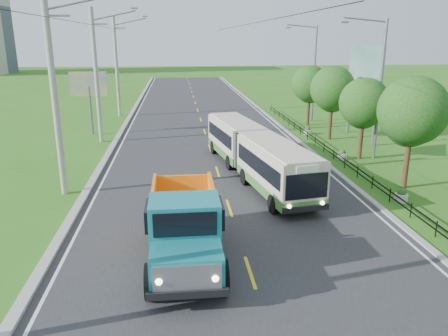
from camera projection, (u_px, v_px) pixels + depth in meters
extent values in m
plane|color=#2D6818|center=(250.00, 272.00, 15.09)|extent=(240.00, 240.00, 0.00)
cube|color=#28282B|center=(208.00, 142.00, 34.15)|extent=(14.00, 120.00, 0.02)
cube|color=#9E9E99|center=(114.00, 143.00, 33.39)|extent=(0.40, 120.00, 0.15)
cube|color=#9E9E99|center=(297.00, 139.00, 34.88)|extent=(0.30, 120.00, 0.10)
cube|color=silver|center=(122.00, 144.00, 33.46)|extent=(0.12, 120.00, 0.00)
cube|color=silver|center=(291.00, 140.00, 34.84)|extent=(0.12, 120.00, 0.00)
cube|color=yellow|center=(250.00, 272.00, 15.09)|extent=(0.12, 2.20, 0.00)
cube|color=black|center=(334.00, 155.00, 29.18)|extent=(0.04, 40.00, 0.60)
cylinder|color=gray|center=(55.00, 98.00, 21.39)|extent=(0.32, 0.32, 10.00)
cube|color=slate|center=(57.00, 16.00, 20.36)|extent=(1.20, 0.10, 0.10)
cylinder|color=gray|center=(96.00, 77.00, 32.83)|extent=(0.32, 0.32, 10.00)
cube|color=slate|center=(99.00, 24.00, 31.80)|extent=(1.20, 0.10, 0.10)
cube|color=slate|center=(134.00, 8.00, 31.76)|extent=(0.50, 0.18, 0.12)
cylinder|color=gray|center=(117.00, 67.00, 44.27)|extent=(0.32, 0.32, 10.00)
cube|color=slate|center=(119.00, 28.00, 43.24)|extent=(1.20, 0.10, 0.10)
cube|color=slate|center=(145.00, 16.00, 43.20)|extent=(0.50, 0.18, 0.12)
cylinder|color=#382314|center=(407.00, 158.00, 23.26)|extent=(0.28, 0.28, 3.36)
sphere|color=#154714|center=(413.00, 111.00, 22.54)|extent=(3.60, 3.60, 3.60)
sphere|color=#154714|center=(410.00, 123.00, 23.24)|extent=(2.64, 2.64, 2.64)
cylinder|color=#382314|center=(361.00, 137.00, 29.02)|extent=(0.28, 0.28, 3.02)
sphere|color=#154714|center=(364.00, 103.00, 28.38)|extent=(3.24, 3.24, 3.24)
sphere|color=#154714|center=(363.00, 111.00, 29.06)|extent=(2.38, 2.38, 2.38)
cylinder|color=#382314|center=(330.00, 119.00, 34.71)|extent=(0.28, 0.28, 3.25)
sphere|color=#154714|center=(333.00, 88.00, 34.02)|extent=(3.48, 3.48, 3.48)
sphere|color=#154714|center=(332.00, 96.00, 34.71)|extent=(2.55, 2.55, 2.55)
cylinder|color=#382314|center=(308.00, 109.00, 40.45)|extent=(0.28, 0.28, 3.08)
sphere|color=#154714|center=(310.00, 84.00, 39.80)|extent=(3.30, 3.30, 3.30)
sphere|color=#154714|center=(310.00, 90.00, 40.48)|extent=(2.42, 2.42, 2.42)
cylinder|color=slate|center=(380.00, 91.00, 28.28)|extent=(0.20, 0.20, 9.00)
cylinder|color=slate|center=(366.00, 20.00, 26.88)|extent=(2.80, 0.10, 0.34)
cube|color=slate|center=(345.00, 22.00, 26.79)|extent=(0.45, 0.16, 0.12)
cylinder|color=slate|center=(314.00, 74.00, 41.62)|extent=(0.20, 0.20, 9.00)
cylinder|color=slate|center=(302.00, 26.00, 40.23)|extent=(2.80, 0.10, 0.34)
cube|color=slate|center=(288.00, 28.00, 40.13)|extent=(0.45, 0.16, 0.12)
cylinder|color=silver|center=(401.00, 198.00, 21.65)|extent=(0.64, 0.64, 0.40)
sphere|color=#154714|center=(402.00, 193.00, 21.58)|extent=(0.44, 0.44, 0.44)
cylinder|color=silver|center=(342.00, 156.00, 29.27)|extent=(0.64, 0.64, 0.40)
sphere|color=#154714|center=(342.00, 153.00, 29.20)|extent=(0.44, 0.44, 0.44)
cylinder|color=silver|center=(308.00, 132.00, 36.90)|extent=(0.64, 0.64, 0.40)
sphere|color=#154714|center=(308.00, 129.00, 36.83)|extent=(0.44, 0.44, 0.44)
cylinder|color=slate|center=(91.00, 111.00, 36.42)|extent=(0.20, 0.20, 4.00)
cube|color=yellow|center=(89.00, 84.00, 35.79)|extent=(3.00, 0.15, 2.00)
cylinder|color=slate|center=(375.00, 113.00, 32.34)|extent=(0.24, 0.24, 5.00)
cylinder|color=slate|center=(350.00, 103.00, 37.10)|extent=(0.24, 0.24, 5.00)
cube|color=#144C47|center=(365.00, 65.00, 33.78)|extent=(0.20, 6.00, 3.00)
cube|color=#3B7930|center=(277.00, 184.00, 22.17)|extent=(3.23, 6.87, 0.48)
cube|color=beige|center=(278.00, 163.00, 21.86)|extent=(3.23, 6.87, 1.70)
cube|color=black|center=(278.00, 163.00, 21.86)|extent=(3.18, 6.36, 0.84)
cube|color=#3B7930|center=(236.00, 150.00, 28.89)|extent=(3.16, 6.44, 0.48)
cube|color=beige|center=(236.00, 134.00, 28.58)|extent=(3.16, 6.44, 1.70)
cube|color=black|center=(236.00, 134.00, 28.58)|extent=(3.11, 5.92, 0.84)
cube|color=#4C4C4C|center=(253.00, 150.00, 25.39)|extent=(2.18, 1.20, 2.10)
cube|color=black|center=(307.00, 186.00, 18.83)|extent=(1.97, 0.37, 1.15)
cylinder|color=black|center=(274.00, 204.00, 20.08)|extent=(0.42, 0.95, 0.92)
cylinder|color=black|center=(313.00, 200.00, 20.58)|extent=(0.42, 0.95, 0.92)
cylinder|color=black|center=(245.00, 177.00, 24.07)|extent=(0.42, 0.95, 0.92)
cylinder|color=black|center=(278.00, 174.00, 24.57)|extent=(0.42, 0.95, 0.92)
cylinder|color=black|center=(230.00, 163.00, 26.83)|extent=(0.42, 0.95, 0.92)
cylinder|color=black|center=(260.00, 160.00, 27.34)|extent=(0.42, 0.95, 0.92)
cylinder|color=black|center=(214.00, 147.00, 30.58)|extent=(0.42, 0.95, 0.92)
cylinder|color=black|center=(241.00, 146.00, 31.09)|extent=(0.42, 0.95, 0.92)
cube|color=#167B84|center=(187.00, 266.00, 13.20)|extent=(2.21, 1.47, 1.05)
cube|color=#167B84|center=(185.00, 229.00, 14.56)|extent=(2.31, 1.68, 2.10)
cube|color=black|center=(185.00, 214.00, 14.41)|extent=(2.54, 1.37, 0.74)
cube|color=black|center=(185.00, 244.00, 15.64)|extent=(1.06, 6.30, 0.26)
cube|color=orange|center=(183.00, 200.00, 17.04)|extent=(2.42, 3.15, 1.37)
cylinder|color=black|center=(151.00, 281.00, 13.45)|extent=(0.37, 1.16, 1.16)
cylinder|color=black|center=(222.00, 277.00, 13.68)|extent=(0.37, 1.16, 1.16)
cylinder|color=black|center=(156.00, 226.00, 17.46)|extent=(0.37, 1.16, 1.16)
cylinder|color=black|center=(211.00, 223.00, 17.69)|extent=(0.37, 1.16, 1.16)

